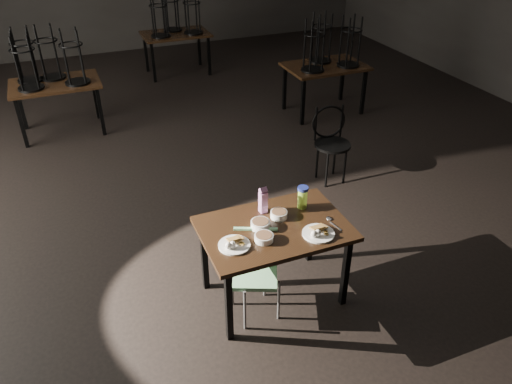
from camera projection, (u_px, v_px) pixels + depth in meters
name	position (u px, v px, depth m)	size (l,w,h in m)	color
main_table	(274.00, 234.00, 4.10)	(1.20, 0.80, 0.75)	black
plate_left	(234.00, 244.00, 3.83)	(0.25, 0.25, 0.08)	white
plate_right	(318.00, 232.00, 3.96)	(0.26, 0.26, 0.08)	white
bowl_near	(260.00, 224.00, 4.03)	(0.16, 0.16, 0.06)	white
bowl_far	(279.00, 214.00, 4.15)	(0.14, 0.14, 0.06)	white
bowl_big	(264.00, 237.00, 3.89)	(0.15, 0.15, 0.05)	white
juice_carton	(263.00, 201.00, 4.18)	(0.07, 0.07, 0.24)	#881875
water_bottle	(303.00, 197.00, 4.24)	(0.10, 0.10, 0.20)	#A9E042
spoon	(330.00, 220.00, 4.13)	(0.06, 0.22, 0.01)	silver
bentwood_chair	(331.00, 138.00, 5.91)	(0.45, 0.44, 0.91)	black
school_chair	(255.00, 265.00, 4.09)	(0.47, 0.47, 0.77)	#7FC68B
bg_table_left	(51.00, 79.00, 6.87)	(1.20, 0.80, 1.48)	black
bg_table_right	(326.00, 64.00, 7.51)	(1.20, 0.80, 1.48)	black
bg_table_far	(175.00, 32.00, 9.06)	(1.20, 0.80, 1.48)	black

